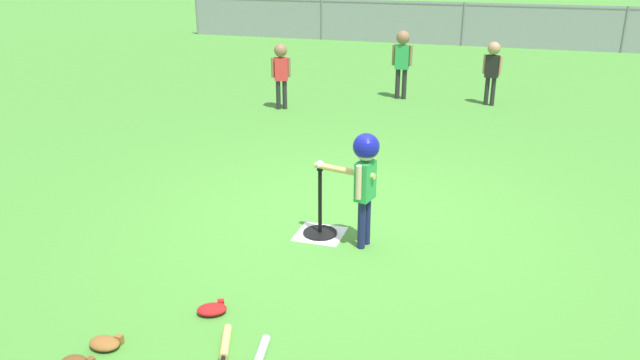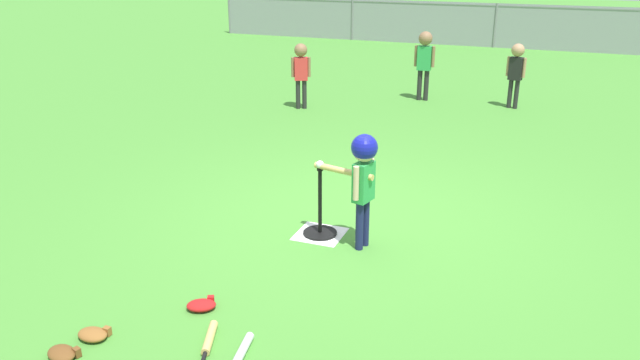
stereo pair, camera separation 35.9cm
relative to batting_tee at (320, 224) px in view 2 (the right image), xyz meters
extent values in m
plane|color=#478C33|center=(0.18, 0.45, -0.10)|extent=(60.00, 60.00, 0.00)
cube|color=white|center=(0.00, 0.00, -0.10)|extent=(0.44, 0.44, 0.01)
cylinder|color=black|center=(0.00, 0.00, -0.09)|extent=(0.32, 0.32, 0.03)
cylinder|color=black|center=(0.00, 0.00, 0.24)|extent=(0.04, 0.04, 0.64)
cylinder|color=black|center=(0.00, 0.00, 0.55)|extent=(0.06, 0.06, 0.02)
sphere|color=white|center=(0.00, 0.00, 0.60)|extent=(0.07, 0.07, 0.07)
cylinder|color=#191E4C|center=(0.44, -0.16, 0.12)|extent=(0.07, 0.07, 0.46)
cylinder|color=#191E4C|center=(0.46, -0.06, 0.12)|extent=(0.07, 0.07, 0.46)
cube|color=green|center=(0.45, -0.11, 0.53)|extent=(0.17, 0.23, 0.35)
cylinder|color=beige|center=(0.42, -0.23, 0.55)|extent=(0.05, 0.05, 0.30)
cylinder|color=beige|center=(0.48, 0.01, 0.55)|extent=(0.05, 0.05, 0.30)
sphere|color=beige|center=(0.45, -0.11, 0.82)|extent=(0.20, 0.20, 0.20)
sphere|color=#141999|center=(0.45, -0.11, 0.84)|extent=(0.23, 0.23, 0.23)
cylinder|color=#DBB266|center=(0.25, -0.06, 0.58)|extent=(0.60, 0.19, 0.06)
cylinder|color=#262626|center=(1.30, 5.72, 0.14)|extent=(0.07, 0.07, 0.48)
cylinder|color=#262626|center=(1.20, 5.74, 0.14)|extent=(0.07, 0.07, 0.48)
cube|color=black|center=(1.25, 5.73, 0.56)|extent=(0.24, 0.17, 0.37)
cylinder|color=tan|center=(1.38, 5.70, 0.59)|extent=(0.05, 0.05, 0.32)
cylinder|color=tan|center=(1.12, 5.75, 0.59)|extent=(0.05, 0.05, 0.32)
sphere|color=tan|center=(1.25, 5.73, 0.86)|extent=(0.21, 0.21, 0.21)
cylinder|color=#262626|center=(-2.00, 4.45, 0.14)|extent=(0.07, 0.07, 0.48)
cylinder|color=#262626|center=(-2.09, 4.40, 0.14)|extent=(0.07, 0.07, 0.48)
cube|color=red|center=(-2.05, 4.42, 0.56)|extent=(0.25, 0.21, 0.37)
cylinder|color=#8C6647|center=(-1.92, 4.48, 0.59)|extent=(0.05, 0.05, 0.32)
cylinder|color=#8C6647|center=(-2.17, 4.37, 0.59)|extent=(0.05, 0.05, 0.32)
sphere|color=#8C6647|center=(-2.05, 4.42, 0.87)|extent=(0.21, 0.21, 0.21)
cylinder|color=#262626|center=(-0.22, 5.76, 0.16)|extent=(0.08, 0.08, 0.53)
cylinder|color=#262626|center=(-0.34, 5.75, 0.16)|extent=(0.08, 0.08, 0.53)
cube|color=green|center=(-0.28, 5.76, 0.64)|extent=(0.24, 0.15, 0.41)
cylinder|color=#8C6647|center=(-0.14, 5.76, 0.67)|extent=(0.06, 0.06, 0.36)
cylinder|color=#8C6647|center=(-0.43, 5.75, 0.67)|extent=(0.06, 0.06, 0.36)
sphere|color=#8C6647|center=(-0.28, 5.76, 0.97)|extent=(0.24, 0.24, 0.24)
cylinder|color=silver|center=(0.19, -1.90, -0.07)|extent=(0.11, 0.32, 0.06)
cylinder|color=#DBB266|center=(-0.10, -1.87, -0.07)|extent=(0.18, 0.34, 0.06)
ellipsoid|color=brown|center=(-0.87, -2.13, -0.07)|extent=(0.23, 0.17, 0.07)
cube|color=brown|center=(-0.80, -2.06, -0.07)|extent=(0.05, 0.04, 0.06)
ellipsoid|color=brown|center=(-0.92, -2.38, -0.07)|extent=(0.26, 0.22, 0.07)
cube|color=brown|center=(-0.83, -2.33, -0.07)|extent=(0.06, 0.05, 0.06)
ellipsoid|color=#B21919|center=(-0.36, -1.54, -0.07)|extent=(0.27, 0.24, 0.07)
cube|color=#B21919|center=(-0.34, -1.44, -0.07)|extent=(0.06, 0.06, 0.06)
cylinder|color=slate|center=(-7.82, 12.45, 0.47)|extent=(0.06, 0.06, 1.15)
cylinder|color=slate|center=(-3.82, 12.45, 0.47)|extent=(0.06, 0.06, 1.15)
cylinder|color=slate|center=(0.18, 12.45, 0.47)|extent=(0.06, 0.06, 1.15)
cube|color=gray|center=(0.18, 12.45, 0.99)|extent=(16.00, 0.03, 0.03)
cube|color=gray|center=(0.18, 12.45, 0.47)|extent=(16.00, 0.01, 1.15)
camera|label=1|loc=(1.58, -5.08, 2.46)|focal=34.86mm
camera|label=2|loc=(1.92, -4.97, 2.46)|focal=34.86mm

